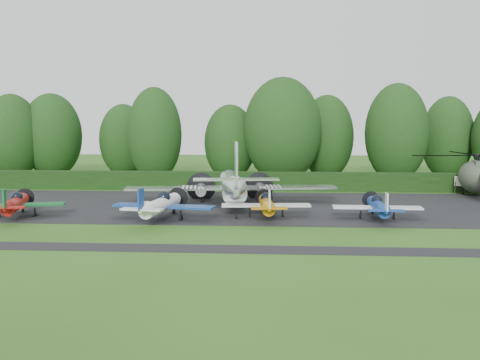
# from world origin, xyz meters

# --- Properties ---
(ground) EXTENTS (160.00, 160.00, 0.00)m
(ground) POSITION_xyz_m (0.00, 0.00, 0.00)
(ground) COLOR #2B5217
(ground) RESTS_ON ground
(apron) EXTENTS (70.00, 18.00, 0.01)m
(apron) POSITION_xyz_m (0.00, 10.00, 0.00)
(apron) COLOR black
(apron) RESTS_ON ground
(taxiway_verge) EXTENTS (70.00, 2.00, 0.00)m
(taxiway_verge) POSITION_xyz_m (0.00, -6.00, 0.00)
(taxiway_verge) COLOR black
(taxiway_verge) RESTS_ON ground
(hedgerow) EXTENTS (90.00, 1.60, 2.00)m
(hedgerow) POSITION_xyz_m (0.00, 21.00, 0.00)
(hedgerow) COLOR black
(hedgerow) RESTS_ON ground
(transport_plane) EXTENTS (19.44, 14.91, 6.23)m
(transport_plane) POSITION_xyz_m (0.59, 10.73, 1.74)
(transport_plane) COLOR white
(transport_plane) RESTS_ON ground
(light_plane_red) EXTENTS (7.25, 7.62, 2.79)m
(light_plane_red) POSITION_xyz_m (-15.75, 3.06, 1.16)
(light_plane_red) COLOR #9A0F0E
(light_plane_red) RESTS_ON ground
(light_plane_white) EXTENTS (7.92, 8.33, 3.04)m
(light_plane_white) POSITION_xyz_m (-4.15, 2.60, 1.27)
(light_plane_white) COLOR white
(light_plane_white) RESTS_ON ground
(light_plane_orange) EXTENTS (7.01, 7.37, 2.69)m
(light_plane_orange) POSITION_xyz_m (3.83, 4.35, 1.12)
(light_plane_orange) COLOR #B8730A
(light_plane_orange) RESTS_ON ground
(light_plane_blue) EXTENTS (6.81, 7.16, 2.62)m
(light_plane_blue) POSITION_xyz_m (12.39, 4.00, 1.09)
(light_plane_blue) COLOR navy
(light_plane_blue) RESTS_ON ground
(helicopter) EXTENTS (13.22, 15.47, 4.26)m
(helicopter) POSITION_xyz_m (24.77, 17.68, 2.29)
(helicopter) COLOR #353D2F
(helicopter) RESTS_ON ground
(sign_board) EXTENTS (3.26, 0.12, 1.84)m
(sign_board) POSITION_xyz_m (24.78, 19.15, 1.24)
(sign_board) COLOR #3F3326
(sign_board) RESTS_ON ground
(tree_0) EXTENTS (6.94, 6.94, 10.90)m
(tree_0) POSITION_xyz_m (11.22, 32.90, 5.44)
(tree_0) COLOR black
(tree_0) RESTS_ON ground
(tree_1) EXTENTS (6.58, 6.58, 9.62)m
(tree_1) POSITION_xyz_m (-1.15, 30.51, 4.80)
(tree_1) COLOR black
(tree_1) RESTS_ON ground
(tree_2) EXTENTS (7.29, 7.29, 11.01)m
(tree_2) POSITION_xyz_m (-29.29, 29.93, 5.50)
(tree_2) COLOR black
(tree_2) RESTS_ON ground
(tree_4) EXTENTS (6.60, 6.60, 10.74)m
(tree_4) POSITION_xyz_m (26.88, 34.05, 5.36)
(tree_4) COLOR black
(tree_4) RESTS_ON ground
(tree_6) EXTENTS (6.71, 6.71, 11.72)m
(tree_6) POSITION_xyz_m (-10.39, 28.54, 5.84)
(tree_6) COLOR black
(tree_6) RESTS_ON ground
(tree_7) EXTENTS (6.55, 6.55, 9.83)m
(tree_7) POSITION_xyz_m (-16.05, 34.67, 4.90)
(tree_7) COLOR black
(tree_7) RESTS_ON ground
(tree_8) EXTENTS (9.47, 9.47, 12.85)m
(tree_8) POSITION_xyz_m (5.40, 28.36, 6.42)
(tree_8) COLOR black
(tree_8) RESTS_ON ground
(tree_9) EXTENTS (7.77, 7.77, 11.18)m
(tree_9) POSITION_xyz_m (-25.05, 32.35, 5.58)
(tree_9) COLOR black
(tree_9) RESTS_ON ground
(tree_10) EXTENTS (7.65, 7.65, 12.15)m
(tree_10) POSITION_xyz_m (19.36, 29.64, 6.06)
(tree_10) COLOR black
(tree_10) RESTS_ON ground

